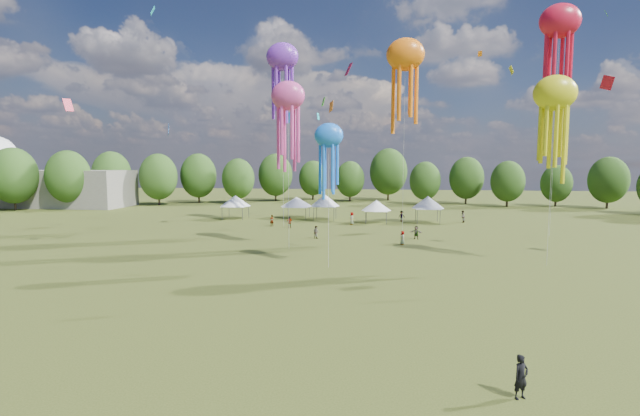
# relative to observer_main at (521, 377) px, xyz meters

# --- Properties ---
(ground) EXTENTS (300.00, 300.00, 0.00)m
(ground) POSITION_rel_observer_main_xyz_m (-8.83, 0.59, -0.89)
(ground) COLOR #384416
(ground) RESTS_ON ground
(observer_main) EXTENTS (0.78, 0.69, 1.78)m
(observer_main) POSITION_rel_observer_main_xyz_m (0.00, 0.00, 0.00)
(observer_main) COLOR black
(observer_main) RESTS_ON ground
(spectator_near) EXTENTS (0.98, 0.94, 1.60)m
(spectator_near) POSITION_rel_observer_main_xyz_m (-13.71, 37.51, -0.09)
(spectator_near) COLOR gray
(spectator_near) RESTS_ON ground
(spectators_far) EXTENTS (30.11, 22.61, 1.92)m
(spectators_far) POSITION_rel_observer_main_xyz_m (-4.69, 48.54, -0.01)
(spectators_far) COLOR gray
(spectators_far) RESTS_ON ground
(festival_tents) EXTENTS (37.01, 10.15, 4.30)m
(festival_tents) POSITION_rel_observer_main_xyz_m (-14.39, 56.10, 2.17)
(festival_tents) COLOR #47474C
(festival_tents) RESTS_ON ground
(show_kites) EXTENTS (41.23, 28.53, 29.27)m
(show_kites) POSITION_rel_observer_main_xyz_m (-1.95, 41.17, 19.71)
(show_kites) COLOR #DA4093
(show_kites) RESTS_ON ground
(small_kites) EXTENTS (75.65, 58.55, 42.17)m
(small_kites) POSITION_rel_observer_main_xyz_m (-10.31, 42.43, 27.23)
(small_kites) COLOR #DA4093
(small_kites) RESTS_ON ground
(treeline) EXTENTS (201.57, 95.24, 13.43)m
(treeline) POSITION_rel_observer_main_xyz_m (-12.69, 63.10, 5.65)
(treeline) COLOR #38281C
(treeline) RESTS_ON ground
(hangar) EXTENTS (40.00, 12.00, 8.00)m
(hangar) POSITION_rel_observer_main_xyz_m (-80.83, 72.59, 3.11)
(hangar) COLOR gray
(hangar) RESTS_ON ground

